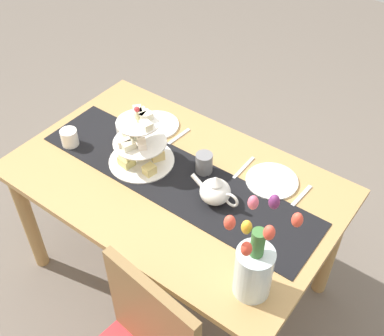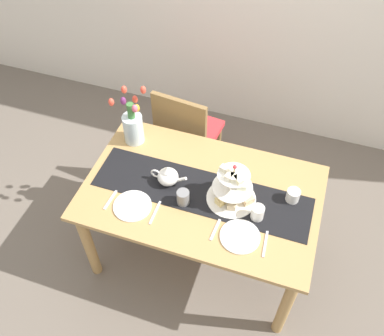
% 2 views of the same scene
% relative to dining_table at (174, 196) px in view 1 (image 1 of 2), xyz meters
% --- Properties ---
extents(ground_plane, '(8.00, 8.00, 0.00)m').
position_rel_dining_table_xyz_m(ground_plane, '(0.00, 0.00, -0.62)').
color(ground_plane, '#6B6056').
extents(dining_table, '(1.45, 0.90, 0.73)m').
position_rel_dining_table_xyz_m(dining_table, '(0.00, 0.00, 0.00)').
color(dining_table, tan).
rests_on(dining_table, ground_plane).
extents(table_runner, '(1.34, 0.33, 0.00)m').
position_rel_dining_table_xyz_m(table_runner, '(0.00, -0.01, 0.11)').
color(table_runner, black).
rests_on(table_runner, dining_table).
extents(tiered_cake_stand, '(0.30, 0.30, 0.30)m').
position_rel_dining_table_xyz_m(tiered_cake_stand, '(0.19, 0.00, 0.20)').
color(tiered_cake_stand, beige).
rests_on(tiered_cake_stand, table_runner).
extents(teapot, '(0.24, 0.13, 0.14)m').
position_rel_dining_table_xyz_m(teapot, '(-0.22, 0.00, 0.17)').
color(teapot, white).
rests_on(teapot, table_runner).
extents(tulip_vase, '(0.19, 0.18, 0.43)m').
position_rel_dining_table_xyz_m(tulip_vase, '(-0.57, 0.27, 0.25)').
color(tulip_vase, silver).
rests_on(tulip_vase, dining_table).
extents(cream_jug, '(0.08, 0.08, 0.08)m').
position_rel_dining_table_xyz_m(cream_jug, '(0.54, 0.11, 0.15)').
color(cream_jug, white).
rests_on(cream_jug, dining_table).
extents(dinner_plate_left, '(0.23, 0.23, 0.01)m').
position_rel_dining_table_xyz_m(dinner_plate_left, '(-0.36, -0.24, 0.11)').
color(dinner_plate_left, white).
rests_on(dinner_plate_left, dining_table).
extents(fork_left, '(0.03, 0.15, 0.01)m').
position_rel_dining_table_xyz_m(fork_left, '(-0.50, -0.24, 0.11)').
color(fork_left, silver).
rests_on(fork_left, dining_table).
extents(knife_left, '(0.02, 0.17, 0.01)m').
position_rel_dining_table_xyz_m(knife_left, '(-0.21, -0.24, 0.11)').
color(knife_left, silver).
rests_on(knife_left, dining_table).
extents(dinner_plate_right, '(0.23, 0.23, 0.01)m').
position_rel_dining_table_xyz_m(dinner_plate_right, '(0.30, -0.24, 0.11)').
color(dinner_plate_right, white).
rests_on(dinner_plate_right, dining_table).
extents(fork_right, '(0.03, 0.15, 0.01)m').
position_rel_dining_table_xyz_m(fork_right, '(0.16, -0.24, 0.11)').
color(fork_right, silver).
rests_on(fork_right, dining_table).
extents(knife_right, '(0.03, 0.17, 0.01)m').
position_rel_dining_table_xyz_m(knife_right, '(0.45, -0.24, 0.11)').
color(knife_right, silver).
rests_on(knife_right, dining_table).
extents(mug_grey, '(0.08, 0.08, 0.09)m').
position_rel_dining_table_xyz_m(mug_grey, '(-0.08, -0.12, 0.16)').
color(mug_grey, slate).
rests_on(mug_grey, table_runner).
extents(mug_white_text, '(0.08, 0.08, 0.09)m').
position_rel_dining_table_xyz_m(mug_white_text, '(0.36, -0.08, 0.16)').
color(mug_white_text, white).
rests_on(mug_white_text, dining_table).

